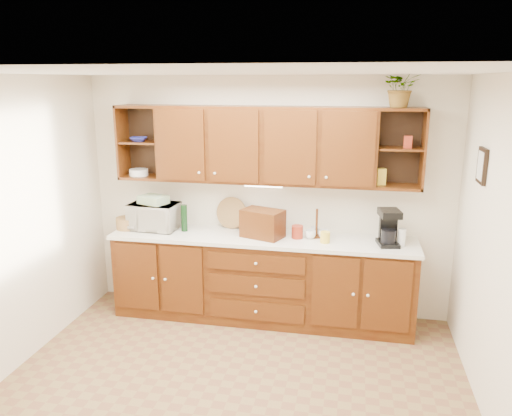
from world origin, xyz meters
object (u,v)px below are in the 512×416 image
at_px(microwave, 154,216).
at_px(potted_plant, 401,87).
at_px(bread_box, 263,223).
at_px(coffee_maker, 389,228).

distance_m(microwave, potted_plant, 2.91).
distance_m(bread_box, potted_plant, 1.92).
height_order(bread_box, coffee_maker, coffee_maker).
bearing_deg(potted_plant, microwave, -179.07).
relative_size(microwave, potted_plant, 1.36).
bearing_deg(coffee_maker, bread_box, 169.08).
distance_m(microwave, coffee_maker, 2.52).
height_order(microwave, potted_plant, potted_plant).
xyz_separation_m(bread_box, coffee_maker, (1.28, 0.00, 0.03)).
relative_size(coffee_maker, potted_plant, 0.95).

